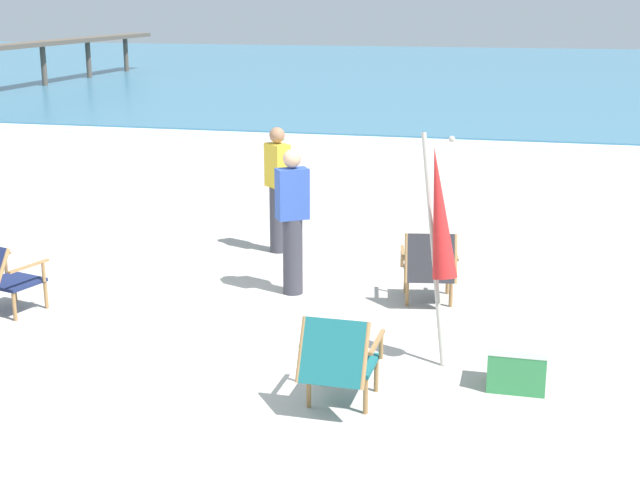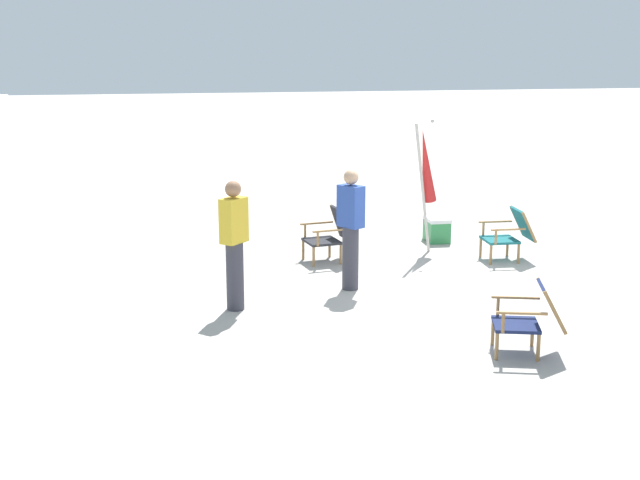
{
  "view_description": "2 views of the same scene",
  "coord_description": "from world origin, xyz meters",
  "px_view_note": "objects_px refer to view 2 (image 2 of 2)",
  "views": [
    {
      "loc": [
        3.28,
        -7.52,
        3.2
      ],
      "look_at": [
        1.15,
        1.31,
        0.73
      ],
      "focal_mm": 50.0,
      "sensor_mm": 36.0,
      "label": 1
    },
    {
      "loc": [
        -10.57,
        4.04,
        3.41
      ],
      "look_at": [
        0.76,
        2.05,
        0.7
      ],
      "focal_mm": 50.0,
      "sensor_mm": 36.0,
      "label": 2
    }
  ],
  "objects_px": {
    "beach_chair_far_center": "(510,233)",
    "cooler_box": "(437,229)",
    "person_near_chairs": "(351,228)",
    "beach_chair_back_right": "(331,233)",
    "umbrella_furled_red": "(426,167)",
    "beach_chair_front_right": "(532,316)",
    "person_by_waterline": "(234,244)"
  },
  "relations": [
    {
      "from": "beach_chair_far_center",
      "to": "cooler_box",
      "type": "height_order",
      "value": "beach_chair_far_center"
    },
    {
      "from": "person_near_chairs",
      "to": "beach_chair_back_right",
      "type": "bearing_deg",
      "value": -0.73
    },
    {
      "from": "beach_chair_far_center",
      "to": "umbrella_furled_red",
      "type": "distance_m",
      "value": 1.63
    },
    {
      "from": "beach_chair_front_right",
      "to": "cooler_box",
      "type": "relative_size",
      "value": 1.79
    },
    {
      "from": "beach_chair_front_right",
      "to": "person_near_chairs",
      "type": "bearing_deg",
      "value": 27.18
    },
    {
      "from": "beach_chair_back_right",
      "to": "person_by_waterline",
      "type": "distance_m",
      "value": 2.73
    },
    {
      "from": "umbrella_furled_red",
      "to": "beach_chair_back_right",
      "type": "bearing_deg",
      "value": 98.86
    },
    {
      "from": "umbrella_furled_red",
      "to": "beach_chair_front_right",
      "type": "bearing_deg",
      "value": 178.3
    },
    {
      "from": "beach_chair_far_center",
      "to": "beach_chair_back_right",
      "type": "xyz_separation_m",
      "value": [
        0.4,
        2.69,
        0.01
      ]
    },
    {
      "from": "beach_chair_back_right",
      "to": "person_near_chairs",
      "type": "bearing_deg",
      "value": 179.27
    },
    {
      "from": "person_near_chairs",
      "to": "beach_chair_far_center",
      "type": "bearing_deg",
      "value": -67.58
    },
    {
      "from": "umbrella_furled_red",
      "to": "person_by_waterline",
      "type": "relative_size",
      "value": 1.28
    },
    {
      "from": "beach_chair_far_center",
      "to": "person_by_waterline",
      "type": "distance_m",
      "value": 4.67
    },
    {
      "from": "umbrella_furled_red",
      "to": "person_by_waterline",
      "type": "height_order",
      "value": "umbrella_furled_red"
    },
    {
      "from": "beach_chair_back_right",
      "to": "umbrella_furled_red",
      "type": "xyz_separation_m",
      "value": [
        0.24,
        -1.53,
        0.93
      ]
    },
    {
      "from": "person_near_chairs",
      "to": "cooler_box",
      "type": "height_order",
      "value": "person_near_chairs"
    },
    {
      "from": "person_near_chairs",
      "to": "cooler_box",
      "type": "relative_size",
      "value": 3.33
    },
    {
      "from": "beach_chair_far_center",
      "to": "beach_chair_front_right",
      "type": "relative_size",
      "value": 0.91
    },
    {
      "from": "beach_chair_front_right",
      "to": "beach_chair_far_center",
      "type": "bearing_deg",
      "value": -18.53
    },
    {
      "from": "beach_chair_front_right",
      "to": "cooler_box",
      "type": "bearing_deg",
      "value": -6.25
    },
    {
      "from": "beach_chair_back_right",
      "to": "person_by_waterline",
      "type": "height_order",
      "value": "person_by_waterline"
    },
    {
      "from": "person_near_chairs",
      "to": "person_by_waterline",
      "type": "xyz_separation_m",
      "value": [
        -0.63,
        1.6,
        0.0
      ]
    },
    {
      "from": "cooler_box",
      "to": "beach_chair_back_right",
      "type": "bearing_deg",
      "value": 116.49
    },
    {
      "from": "person_by_waterline",
      "to": "cooler_box",
      "type": "relative_size",
      "value": 3.33
    },
    {
      "from": "beach_chair_front_right",
      "to": "umbrella_furled_red",
      "type": "xyz_separation_m",
      "value": [
        4.51,
        -0.13,
        0.94
      ]
    },
    {
      "from": "beach_chair_front_right",
      "to": "person_by_waterline",
      "type": "bearing_deg",
      "value": 54.87
    },
    {
      "from": "cooler_box",
      "to": "umbrella_furled_red",
      "type": "bearing_deg",
      "value": 149.28
    },
    {
      "from": "person_near_chairs",
      "to": "person_by_waterline",
      "type": "height_order",
      "value": "same"
    },
    {
      "from": "beach_chair_back_right",
      "to": "umbrella_furled_red",
      "type": "height_order",
      "value": "umbrella_furled_red"
    },
    {
      "from": "beach_chair_back_right",
      "to": "umbrella_furled_red",
      "type": "relative_size",
      "value": 0.39
    },
    {
      "from": "person_by_waterline",
      "to": "beach_chair_front_right",
      "type": "bearing_deg",
      "value": -125.13
    },
    {
      "from": "beach_chair_far_center",
      "to": "person_near_chairs",
      "type": "distance_m",
      "value": 2.96
    }
  ]
}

